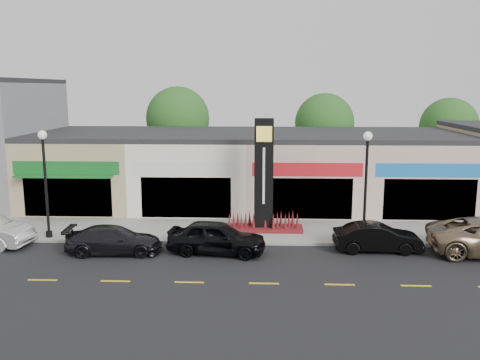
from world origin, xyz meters
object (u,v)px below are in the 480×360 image
Objects in this scene: lamp_east_near at (366,175)px; car_black_sedan at (217,237)px; car_dark_sedan at (114,240)px; pylon_sign at (264,192)px; car_black_conv at (377,238)px; lamp_west_near at (45,173)px.

lamp_east_near is 7.91m from car_black_sedan.
car_black_sedan is at bearing -90.91° from car_dark_sedan.
car_black_sedan is (-7.21, -1.81, -2.69)m from lamp_east_near.
lamp_east_near reaches higher than car_black_sedan.
car_black_conv is at bearing -28.22° from pylon_sign.
car_black_conv is (12.45, 0.79, 0.03)m from car_dark_sedan.
lamp_west_near is at bearing 60.31° from car_dark_sedan.
pylon_sign is at bearing -25.09° from car_black_sedan.
lamp_east_near is at bearing -18.75° from pylon_sign.
car_black_conv is (16.41, -1.20, -2.80)m from lamp_west_near.
lamp_west_near reaches higher than car_black_conv.
lamp_east_near is 0.91× the size of pylon_sign.
car_dark_sedan is at bearing 94.01° from car_black_conv.
lamp_east_near is at bearing 0.00° from lamp_west_near.
lamp_west_near is 0.91× the size of pylon_sign.
car_black_conv is at bearing -71.33° from lamp_east_near.
car_black_sedan reaches higher than car_dark_sedan.
car_dark_sedan is at bearing -26.68° from lamp_west_near.
car_black_sedan is at bearing 94.97° from car_black_conv.
pylon_sign reaches higher than car_black_conv.
car_black_sedan is (4.83, 0.18, 0.13)m from car_dark_sedan.
pylon_sign is at bearing 161.25° from lamp_east_near.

